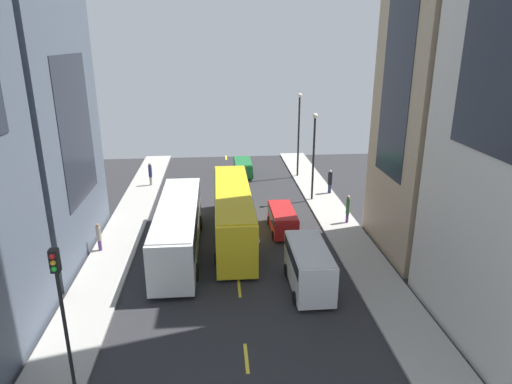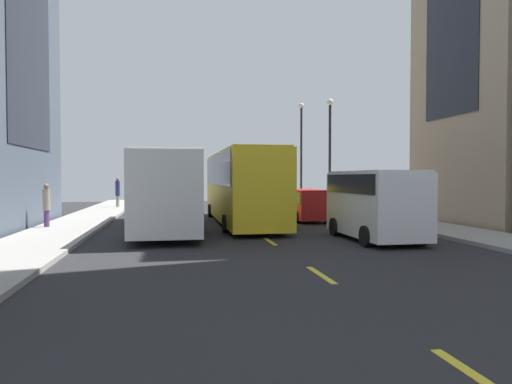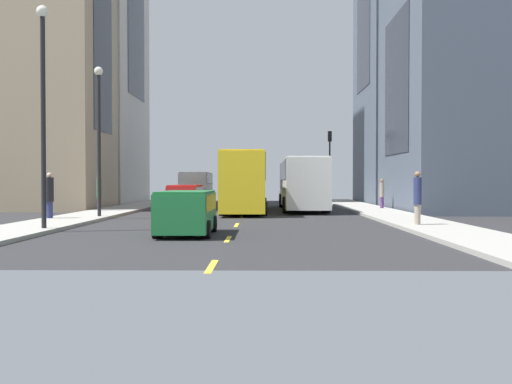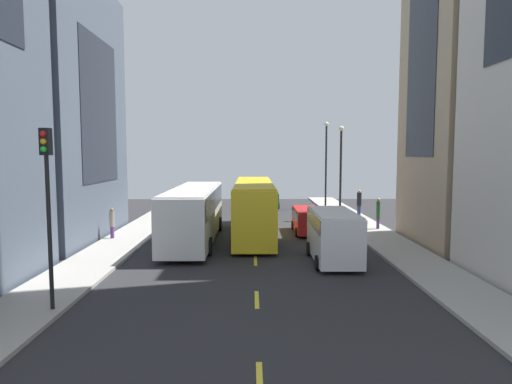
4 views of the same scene
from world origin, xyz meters
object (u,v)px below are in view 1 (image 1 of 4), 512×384
Objects in this scene: city_bus_white at (178,224)px; pedestrian_walking_far at (330,181)px; streetcar_yellow at (233,209)px; traffic_light_near_corner at (60,296)px; pedestrian_waiting_curb at (348,208)px; delivery_van_white at (309,264)px; car_red_1 at (283,218)px; car_green_0 at (243,167)px; pedestrian_crossing_near at (150,173)px; pedestrian_crossing_mid at (99,236)px.

pedestrian_walking_far is (12.83, 10.70, -0.71)m from city_bus_white.
streetcar_yellow is 16.19m from traffic_light_near_corner.
delivery_van_white is at bearing 2.20° from pedestrian_waiting_curb.
traffic_light_near_corner is at bearing -147.32° from delivery_van_white.
streetcar_yellow is 3.92m from car_red_1.
car_green_0 is at bearing -122.29° from pedestrian_waiting_curb.
traffic_light_near_corner is (0.44, -26.85, 3.10)m from pedestrian_crossing_near.
streetcar_yellow is at bearing 29.55° from city_bus_white.
traffic_light_near_corner reaches higher than pedestrian_waiting_curb.
pedestrian_crossing_mid is at bearing -168.96° from car_red_1.
city_bus_white is at bearing 165.06° from pedestrian_walking_far.
car_green_0 is (1.63, 15.45, -1.20)m from streetcar_yellow.
streetcar_yellow is at bearing -49.26° from pedestrian_waiting_curb.
pedestrian_waiting_curb reaches higher than pedestrian_walking_far.
streetcar_yellow is at bearing 168.51° from pedestrian_walking_far.
pedestrian_walking_far is 1.14× the size of pedestrian_crossing_mid.
car_green_0 is 1.86× the size of pedestrian_waiting_curb.
pedestrian_crossing_mid is at bearing -178.75° from pedestrian_crossing_near.
traffic_light_near_corner is at bearing -171.74° from pedestrian_crossing_near.
delivery_van_white is 1.23× the size of car_green_0.
city_bus_white is 13.03m from pedestrian_waiting_curb.
delivery_van_white reaches higher than pedestrian_walking_far.
pedestrian_waiting_curb is at bearing -62.63° from car_green_0.
pedestrian_crossing_mid is (-17.72, -3.29, -0.16)m from pedestrian_waiting_curb.
streetcar_yellow is at bearing -59.59° from pedestrian_crossing_mid.
car_red_1 is at bearing -129.08° from pedestrian_crossing_near.
city_bus_white is 0.94× the size of streetcar_yellow.
city_bus_white reaches higher than pedestrian_crossing_mid.
traffic_light_near_corner is at bearing -14.19° from pedestrian_waiting_curb.
city_bus_white reaches higher than pedestrian_crossing_near.
pedestrian_walking_far is at bearing -152.53° from pedestrian_waiting_curb.
car_red_1 is 0.72× the size of traffic_light_near_corner.
city_bus_white reaches higher than pedestrian_waiting_curb.
delivery_van_white is at bearing -162.68° from pedestrian_walking_far.
city_bus_white is 16.72m from pedestrian_walking_far.
pedestrian_waiting_curb reaches higher than car_red_1.
pedestrian_crossing_near reaches higher than car_red_1.
city_bus_white reaches higher than pedestrian_walking_far.
traffic_light_near_corner is at bearing -106.08° from car_green_0.
pedestrian_crossing_mid is at bearing 175.48° from city_bus_white.
city_bus_white is 4.24m from streetcar_yellow.
streetcar_yellow is at bearing -96.01° from car_green_0.
pedestrian_crossing_mid is (-8.93, -1.67, -0.95)m from streetcar_yellow.
streetcar_yellow is 2.91× the size of car_red_1.
car_green_0 is (5.31, 17.54, -1.08)m from city_bus_white.
pedestrian_crossing_mid reaches higher than car_red_1.
pedestrian_crossing_near is (-3.74, 14.52, -0.69)m from city_bus_white.
pedestrian_waiting_curb is at bearing 9.23° from car_red_1.
city_bus_white is 5.60× the size of pedestrian_crossing_near.
streetcar_yellow reaches higher than delivery_van_white.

